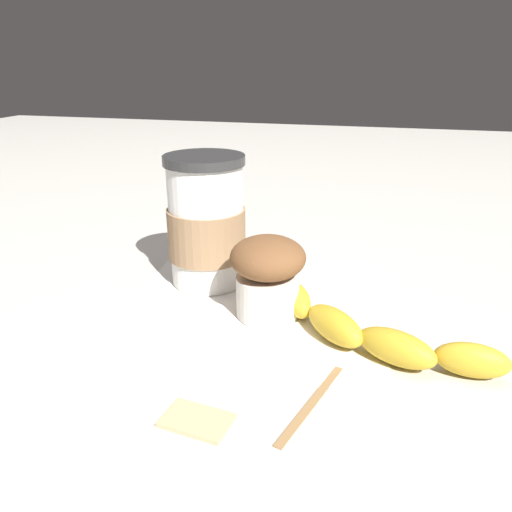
{
  "coord_description": "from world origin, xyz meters",
  "views": [
    {
      "loc": [
        0.12,
        -0.46,
        0.25
      ],
      "look_at": [
        0.0,
        0.0,
        0.06
      ],
      "focal_mm": 35.0,
      "sensor_mm": 36.0,
      "label": 1
    }
  ],
  "objects_px": {
    "coffee_cup": "(206,224)",
    "sugar_packet": "(197,418)",
    "muffin": "(268,274)",
    "banana": "(369,332)"
  },
  "relations": [
    {
      "from": "coffee_cup",
      "to": "sugar_packet",
      "type": "bearing_deg",
      "value": -72.13
    },
    {
      "from": "banana",
      "to": "sugar_packet",
      "type": "height_order",
      "value": "banana"
    },
    {
      "from": "coffee_cup",
      "to": "muffin",
      "type": "relative_size",
      "value": 1.77
    },
    {
      "from": "muffin",
      "to": "sugar_packet",
      "type": "bearing_deg",
      "value": -93.88
    },
    {
      "from": "coffee_cup",
      "to": "muffin",
      "type": "bearing_deg",
      "value": -35.61
    },
    {
      "from": "coffee_cup",
      "to": "banana",
      "type": "height_order",
      "value": "coffee_cup"
    },
    {
      "from": "coffee_cup",
      "to": "muffin",
      "type": "height_order",
      "value": "coffee_cup"
    },
    {
      "from": "coffee_cup",
      "to": "banana",
      "type": "distance_m",
      "value": 0.22
    },
    {
      "from": "coffee_cup",
      "to": "muffin",
      "type": "distance_m",
      "value": 0.11
    },
    {
      "from": "muffin",
      "to": "sugar_packet",
      "type": "distance_m",
      "value": 0.18
    }
  ]
}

